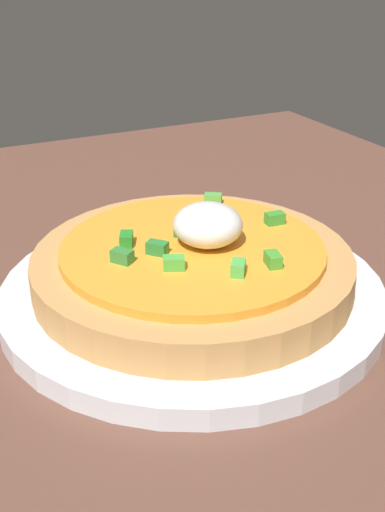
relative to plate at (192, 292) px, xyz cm
name	(u,v)px	position (x,y,z in cm)	size (l,w,h in cm)	color
dining_table	(125,417)	(-7.13, 7.60, -2.24)	(96.99, 86.82, 3.06)	brown
plate	(192,292)	(0.00, 0.00, 0.00)	(25.28, 25.28, 1.43)	white
pizza	(193,263)	(-0.02, -0.04, 2.18)	(20.81, 20.81, 5.50)	tan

